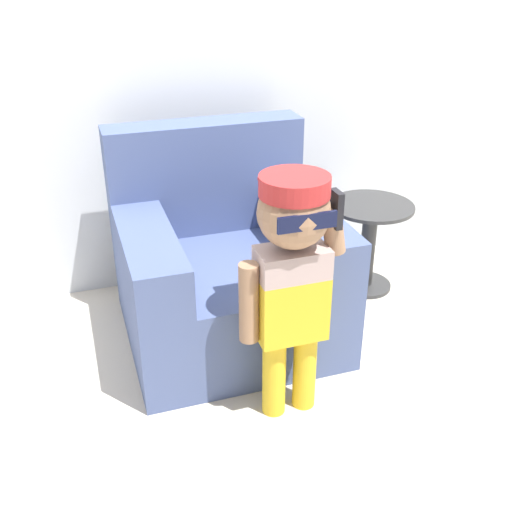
{
  "coord_description": "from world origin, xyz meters",
  "views": [
    {
      "loc": [
        -0.7,
        -2.25,
        1.62
      ],
      "look_at": [
        -0.04,
        -0.25,
        0.54
      ],
      "focal_mm": 42.0,
      "sensor_mm": 36.0,
      "label": 1
    }
  ],
  "objects": [
    {
      "name": "wall_back",
      "position": [
        0.0,
        0.68,
        1.3
      ],
      "size": [
        10.0,
        0.05,
        2.6
      ],
      "color": "silver",
      "rests_on": "ground_plane"
    },
    {
      "name": "person_child",
      "position": [
        0.0,
        -0.53,
        0.65
      ],
      "size": [
        0.4,
        0.3,
        0.97
      ],
      "color": "gold",
      "rests_on": "ground_plane"
    },
    {
      "name": "ground_plane",
      "position": [
        0.0,
        0.0,
        0.0
      ],
      "size": [
        10.0,
        10.0,
        0.0
      ],
      "primitive_type": "plane",
      "color": "beige"
    },
    {
      "name": "armchair",
      "position": [
        -0.08,
        0.09,
        0.33
      ],
      "size": [
        0.92,
        0.9,
        0.92
      ],
      "color": "#475684",
      "rests_on": "ground_plane"
    },
    {
      "name": "side_table",
      "position": [
        0.74,
        0.23,
        0.29
      ],
      "size": [
        0.43,
        0.43,
        0.48
      ],
      "color": "#333333",
      "rests_on": "ground_plane"
    }
  ]
}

